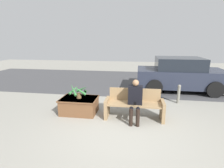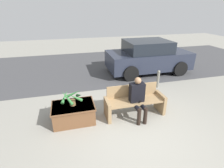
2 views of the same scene
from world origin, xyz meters
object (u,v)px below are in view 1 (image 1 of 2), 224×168
(bench, at_px, (134,105))
(parked_car, at_px, (180,75))
(bollard_post, at_px, (179,93))
(person_seated, at_px, (135,99))
(potted_plant, at_px, (79,91))
(planter_box, at_px, (79,105))

(bench, bearing_deg, parked_car, 59.20)
(bench, height_order, bollard_post, bench)
(bench, relative_size, parked_car, 0.45)
(bench, relative_size, bollard_post, 2.44)
(person_seated, distance_m, potted_plant, 1.78)
(person_seated, distance_m, bollard_post, 2.32)
(bench, height_order, parked_car, parked_car)
(potted_plant, bearing_deg, bollard_post, 23.05)
(person_seated, bearing_deg, planter_box, 171.06)
(person_seated, xyz_separation_m, planter_box, (-1.76, 0.28, -0.39))
(parked_car, distance_m, bollard_post, 1.86)
(bench, xyz_separation_m, planter_box, (-1.74, 0.08, -0.14))
(planter_box, bearing_deg, person_seated, -8.94)
(person_seated, distance_m, planter_box, 1.82)
(planter_box, xyz_separation_m, bollard_post, (3.31, 1.42, 0.10))
(potted_plant, relative_size, parked_car, 0.15)
(person_seated, height_order, potted_plant, person_seated)
(potted_plant, bearing_deg, parked_car, 40.86)
(bench, bearing_deg, person_seated, -83.89)
(person_seated, relative_size, bollard_post, 1.70)
(bench, xyz_separation_m, person_seated, (0.02, -0.19, 0.25))
(bench, distance_m, planter_box, 1.74)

